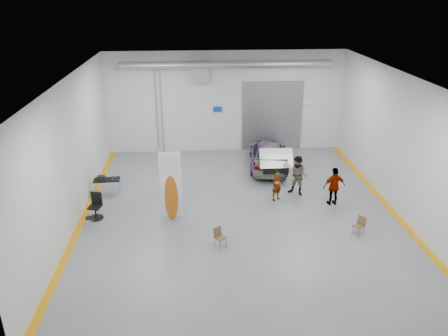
{
  "coord_description": "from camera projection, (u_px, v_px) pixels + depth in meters",
  "views": [
    {
      "loc": [
        -1.92,
        -17.22,
        9.37
      ],
      "look_at": [
        -0.58,
        1.52,
        1.5
      ],
      "focal_mm": 35.0,
      "sensor_mm": 36.0,
      "label": 1
    }
  ],
  "objects": [
    {
      "name": "trunk_lid",
      "position": [
        276.0,
        156.0,
        21.88
      ],
      "size": [
        1.67,
        1.02,
        0.04
      ],
      "primitive_type": "cube",
      "color": "silver",
      "rests_on": "sedan_car"
    },
    {
      "name": "folding_chair_near",
      "position": [
        220.0,
        241.0,
        16.86
      ],
      "size": [
        0.52,
        0.57,
        0.79
      ],
      "rotation": [
        0.0,
        0.0,
        0.65
      ],
      "color": "brown",
      "rests_on": "ground"
    },
    {
      "name": "room_shell",
      "position": [
        241.0,
        110.0,
        20.08
      ],
      "size": [
        14.02,
        16.18,
        6.01
      ],
      "color": "silver",
      "rests_on": "ground"
    },
    {
      "name": "shop_stool",
      "position": [
        90.0,
        224.0,
        17.9
      ],
      "size": [
        0.33,
        0.33,
        0.64
      ],
      "rotation": [
        0.0,
        0.0,
        -0.22
      ],
      "color": "black",
      "rests_on": "ground"
    },
    {
      "name": "office_chair",
      "position": [
        95.0,
        207.0,
        18.87
      ],
      "size": [
        0.61,
        0.64,
        1.15
      ],
      "rotation": [
        0.0,
        0.0,
        -0.24
      ],
      "color": "black",
      "rests_on": "ground"
    },
    {
      "name": "work_table",
      "position": [
        105.0,
        179.0,
        20.92
      ],
      "size": [
        1.28,
        0.7,
        1.02
      ],
      "rotation": [
        0.0,
        0.0,
        0.07
      ],
      "color": "#9A9EA3",
      "rests_on": "ground"
    },
    {
      "name": "person_b",
      "position": [
        298.0,
        176.0,
        20.81
      ],
      "size": [
        1.21,
        1.15,
        1.96
      ],
      "primitive_type": "imported",
      "rotation": [
        0.0,
        0.0,
        -0.61
      ],
      "color": "teal",
      "rests_on": "ground"
    },
    {
      "name": "ground",
      "position": [
        239.0,
        211.0,
        19.59
      ],
      "size": [
        16.0,
        16.0,
        0.0
      ],
      "primitive_type": "plane",
      "color": "slate",
      "rests_on": "ground"
    },
    {
      "name": "folding_chair_far",
      "position": [
        358.0,
        229.0,
        17.66
      ],
      "size": [
        0.52,
        0.61,
        0.8
      ],
      "rotation": [
        0.0,
        0.0,
        -0.96
      ],
      "color": "brown",
      "rests_on": "ground"
    },
    {
      "name": "surfboard_display",
      "position": [
        171.0,
        191.0,
        18.48
      ],
      "size": [
        0.93,
        0.26,
        3.28
      ],
      "rotation": [
        0.0,
        0.0,
        0.0
      ],
      "color": "white",
      "rests_on": "ground"
    },
    {
      "name": "person_a",
      "position": [
        277.0,
        185.0,
        20.37
      ],
      "size": [
        0.68,
        0.62,
        1.56
      ],
      "primitive_type": "imported",
      "rotation": [
        0.0,
        0.0,
        0.59
      ],
      "color": "#956151",
      "rests_on": "ground"
    },
    {
      "name": "sedan_car",
      "position": [
        268.0,
        154.0,
        24.21
      ],
      "size": [
        2.61,
        5.15,
        1.43
      ],
      "primitive_type": "imported",
      "rotation": [
        0.0,
        0.0,
        3.02
      ],
      "color": "silver",
      "rests_on": "ground"
    },
    {
      "name": "person_c",
      "position": [
        334.0,
        186.0,
        19.89
      ],
      "size": [
        1.11,
        0.58,
        1.83
      ],
      "primitive_type": "imported",
      "rotation": [
        0.0,
        0.0,
        3.28
      ],
      "color": "#965E32",
      "rests_on": "ground"
    }
  ]
}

